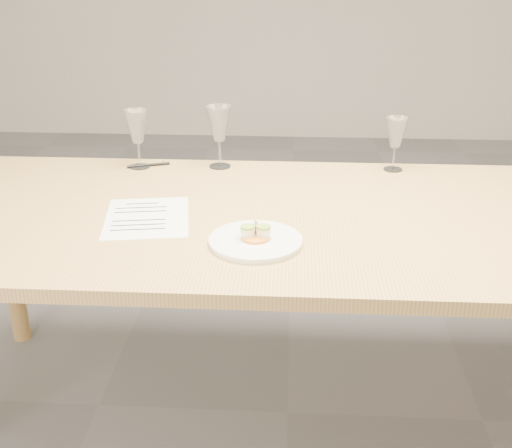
# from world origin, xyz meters

# --- Properties ---
(ground) EXTENTS (7.00, 7.00, 0.00)m
(ground) POSITION_xyz_m (0.00, 0.00, 0.00)
(ground) COLOR slate
(ground) RESTS_ON ground
(dining_table) EXTENTS (2.40, 1.00, 0.75)m
(dining_table) POSITION_xyz_m (0.00, 0.00, 0.68)
(dining_table) COLOR tan
(dining_table) RESTS_ON ground
(dinner_plate) EXTENTS (0.25, 0.25, 0.07)m
(dinner_plate) POSITION_xyz_m (-0.10, -0.22, 0.76)
(dinner_plate) COLOR white
(dinner_plate) RESTS_ON dining_table
(recipe_sheet) EXTENTS (0.29, 0.34, 0.00)m
(recipe_sheet) POSITION_xyz_m (-0.43, -0.06, 0.75)
(recipe_sheet) COLOR white
(recipe_sheet) RESTS_ON dining_table
(ballpoint_pen) EXTENTS (0.15, 0.06, 0.01)m
(ballpoint_pen) POSITION_xyz_m (-0.53, 0.41, 0.76)
(ballpoint_pen) COLOR black
(ballpoint_pen) RESTS_ON dining_table
(wine_glass_0) EXTENTS (0.08, 0.08, 0.21)m
(wine_glass_0) POSITION_xyz_m (-0.56, 0.40, 0.90)
(wine_glass_0) COLOR white
(wine_glass_0) RESTS_ON dining_table
(wine_glass_1) EXTENTS (0.09, 0.09, 0.22)m
(wine_glass_1) POSITION_xyz_m (-0.27, 0.43, 0.91)
(wine_glass_1) COLOR white
(wine_glass_1) RESTS_ON dining_table
(wine_glass_2) EXTENTS (0.08, 0.08, 0.19)m
(wine_glass_2) POSITION_xyz_m (0.36, 0.43, 0.88)
(wine_glass_2) COLOR white
(wine_glass_2) RESTS_ON dining_table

